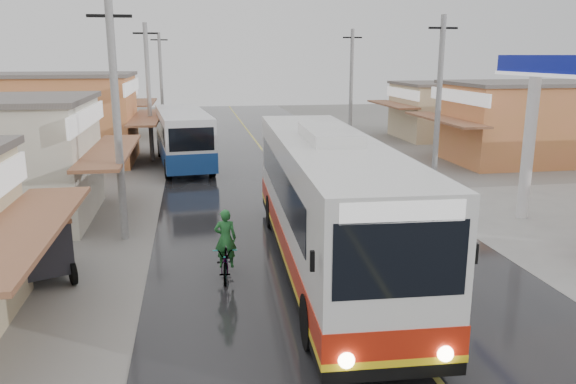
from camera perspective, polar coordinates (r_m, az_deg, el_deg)
name	(u,v)px	position (r m, az deg, el deg)	size (l,w,h in m)	color
ground	(417,353)	(12.79, 12.93, -15.64)	(120.00, 120.00, 0.00)	slate
road	(293,190)	(26.37, 0.51, 0.18)	(12.00, 90.00, 0.02)	black
centre_line	(293,190)	(26.37, 0.51, 0.21)	(0.15, 90.00, 0.01)	#D8CC4C
shopfronts_left	(18,187)	(30.11, -25.75, 0.49)	(11.00, 44.00, 5.20)	#C3B386
utility_poles_left	(142,191)	(27.06, -14.63, 0.06)	(1.60, 50.00, 8.00)	gray
utility_poles_right	(433,185)	(28.42, 14.54, 0.72)	(1.60, 36.00, 8.00)	gray
coach_bus	(327,202)	(16.45, 4.00, -1.05)	(3.52, 13.46, 4.17)	silver
second_bus	(183,137)	(32.43, -10.61, 5.52)	(3.49, 9.60, 3.12)	silver
cyclist	(226,255)	(16.10, -6.36, -6.38)	(0.81, 1.97, 2.07)	black
tricycle_near	(37,242)	(17.38, -24.14, -4.62)	(2.45, 2.72, 1.90)	#26262D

